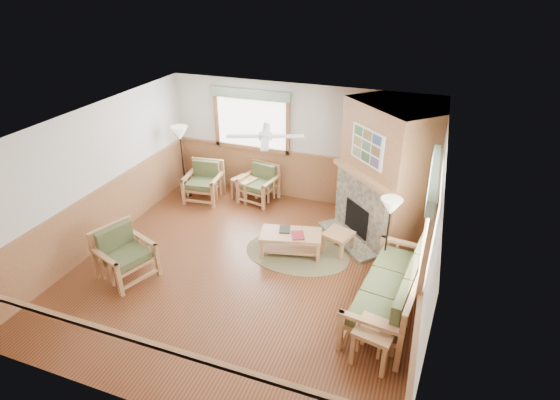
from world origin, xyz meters
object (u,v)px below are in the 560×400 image
(end_table_chairs, at_px, (245,189))
(floor_lamp_left, at_px, (183,162))
(armchair_back_right, at_px, (258,184))
(floor_lamp_right, at_px, (387,240))
(armchair_back_left, at_px, (203,182))
(sofa, at_px, (390,287))
(end_table_sofa, at_px, (374,344))
(coffee_table, at_px, (291,243))
(armchair_left, at_px, (125,255))
(footstool, at_px, (338,242))

(end_table_chairs, bearing_deg, floor_lamp_left, -168.32)
(armchair_back_right, xyz_separation_m, floor_lamp_right, (3.15, -1.93, 0.36))
(armchair_back_left, xyz_separation_m, armchair_back_right, (1.23, 0.38, -0.02))
(sofa, bearing_deg, end_table_chairs, -119.71)
(end_table_sofa, bearing_deg, coffee_table, 132.62)
(armchair_left, bearing_deg, armchair_back_left, 23.37)
(sofa, bearing_deg, coffee_table, -110.38)
(coffee_table, xyz_separation_m, floor_lamp_right, (1.75, -0.14, 0.56))
(armchair_back_right, height_order, floor_lamp_right, floor_lamp_right)
(end_table_sofa, relative_size, footstool, 1.18)
(armchair_back_right, height_order, end_table_chairs, armchair_back_right)
(armchair_back_left, xyz_separation_m, footstool, (3.45, -1.06, -0.23))
(armchair_left, height_order, end_table_chairs, armchair_left)
(armchair_back_right, bearing_deg, floor_lamp_right, -21.48)
(sofa, height_order, floor_lamp_right, floor_lamp_right)
(coffee_table, bearing_deg, footstool, 10.53)
(armchair_back_left, distance_m, floor_lamp_left, 0.67)
(armchair_left, bearing_deg, floor_lamp_left, 32.81)
(coffee_table, distance_m, end_table_sofa, 2.78)
(armchair_left, height_order, end_table_sofa, armchair_left)
(floor_lamp_right, bearing_deg, sofa, -77.01)
(armchair_back_left, height_order, floor_lamp_left, floor_lamp_left)
(coffee_table, relative_size, floor_lamp_right, 0.72)
(sofa, bearing_deg, armchair_back_right, -122.78)
(armchair_back_left, relative_size, floor_lamp_right, 0.56)
(coffee_table, bearing_deg, armchair_left, -159.72)
(armchair_left, relative_size, end_table_sofa, 1.58)
(sofa, height_order, end_table_sofa, sofa)
(end_table_sofa, relative_size, floor_lamp_left, 0.34)
(armchair_left, relative_size, footstool, 1.88)
(armchair_back_left, xyz_separation_m, floor_lamp_left, (-0.52, 0.05, 0.42))
(armchair_left, distance_m, coffee_table, 2.98)
(armchair_back_right, bearing_deg, sofa, -29.99)
(armchair_back_left, bearing_deg, sofa, -34.92)
(floor_lamp_left, bearing_deg, armchair_left, -77.73)
(armchair_back_left, bearing_deg, armchair_back_right, 10.23)
(end_table_chairs, xyz_separation_m, floor_lamp_left, (-1.41, -0.29, 0.60))
(end_table_chairs, relative_size, end_table_sofa, 0.91)
(sofa, relative_size, end_table_sofa, 3.78)
(armchair_left, height_order, footstool, armchair_left)
(armchair_back_right, relative_size, armchair_left, 0.92)
(armchair_back_left, height_order, end_table_chairs, armchair_back_left)
(sofa, xyz_separation_m, coffee_table, (-1.95, 1.02, -0.28))
(sofa, height_order, armchair_back_right, sofa)
(armchair_left, bearing_deg, end_table_sofa, -74.88)
(armchair_back_left, relative_size, floor_lamp_left, 0.51)
(sofa, height_order, armchair_left, sofa)
(end_table_sofa, height_order, footstool, end_table_sofa)
(coffee_table, height_order, end_table_chairs, end_table_chairs)
(end_table_sofa, xyz_separation_m, floor_lamp_right, (-0.14, 1.91, 0.50))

